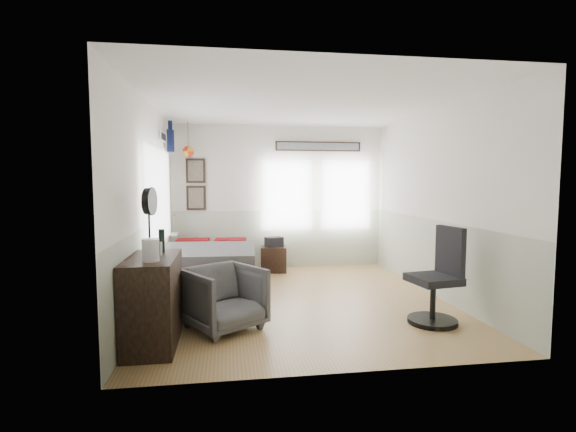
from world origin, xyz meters
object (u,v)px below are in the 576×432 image
(bed, at_px, (208,267))
(nightstand, at_px, (274,259))
(dresser, at_px, (153,301))
(armchair, at_px, (224,298))
(task_chair, at_px, (438,284))

(bed, bearing_deg, nightstand, 40.94)
(bed, xyz_separation_m, dresser, (-0.44, -2.31, 0.14))
(nightstand, bearing_deg, bed, -133.36)
(bed, distance_m, armchair, 1.99)
(dresser, bearing_deg, task_chair, 3.26)
(armchair, height_order, task_chair, task_chair)
(task_chair, bearing_deg, bed, 132.94)
(dresser, bearing_deg, bed, 79.21)
(dresser, distance_m, nightstand, 3.60)
(dresser, height_order, task_chair, task_chair)
(bed, relative_size, nightstand, 4.51)
(dresser, xyz_separation_m, task_chair, (3.19, 0.18, 0.01))
(task_chair, bearing_deg, dresser, 173.97)
(dresser, height_order, nightstand, dresser)
(task_chair, bearing_deg, armchair, 167.05)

